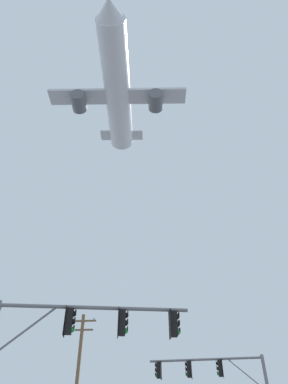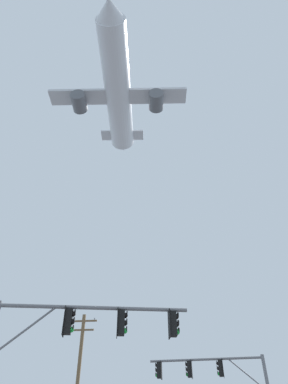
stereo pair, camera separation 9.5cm
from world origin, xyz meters
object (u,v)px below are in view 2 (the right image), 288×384
at_px(signal_pole_far, 217,379).
at_px(utility_pole, 78,378).
at_px(signal_pole_near, 74,338).
at_px(airplane, 118,91).

xyz_separation_m(signal_pole_far, utility_pole, (-9.83, 4.85, 0.77)).
bearing_deg(signal_pole_far, utility_pole, 153.74).
xyz_separation_m(signal_pole_near, signal_pole_far, (6.01, 10.67, -0.07)).
bearing_deg(utility_pole, signal_pole_far, -26.26).
height_order(signal_pole_near, signal_pole_far, signal_pole_near).
bearing_deg(airplane, signal_pole_far, -35.70).
height_order(signal_pole_near, airplane, airplane).
bearing_deg(signal_pole_far, airplane, 144.30).
relative_size(signal_pole_near, signal_pole_far, 1.02).
distance_m(utility_pole, airplane, 35.33).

